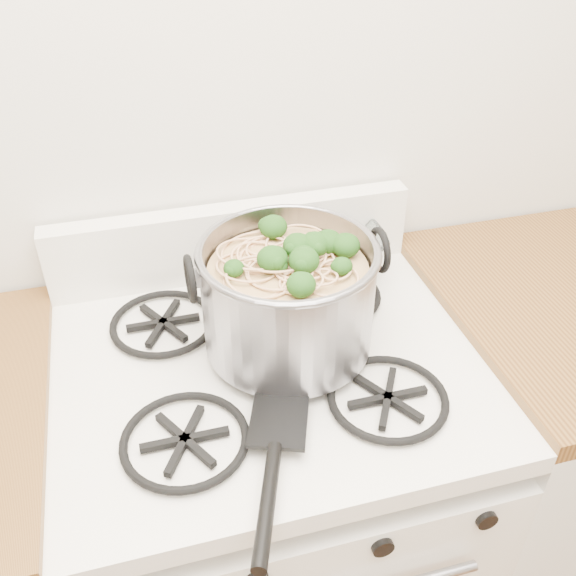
# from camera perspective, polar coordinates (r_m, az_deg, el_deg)

# --- Properties ---
(gas_range) EXTENTS (0.76, 0.66, 0.92)m
(gas_range) POSITION_cam_1_polar(r_m,az_deg,el_deg) (1.52, -1.43, -19.74)
(gas_range) COLOR white
(gas_range) RESTS_ON ground
(counter_left) EXTENTS (0.25, 0.65, 0.92)m
(counter_left) POSITION_cam_1_polar(r_m,az_deg,el_deg) (1.52, -21.79, -22.01)
(counter_left) COLOR silver
(counter_left) RESTS_ON ground
(stock_pot) EXTENTS (0.34, 0.31, 0.21)m
(stock_pot) POSITION_cam_1_polar(r_m,az_deg,el_deg) (1.11, 0.00, -0.89)
(stock_pot) COLOR gray
(stock_pot) RESTS_ON gas_range
(spatula) EXTENTS (0.38, 0.39, 0.02)m
(spatula) POSITION_cam_1_polar(r_m,az_deg,el_deg) (1.02, -0.83, -11.53)
(spatula) COLOR black
(spatula) RESTS_ON gas_range
(glass_bowl) EXTENTS (0.15, 0.15, 0.03)m
(glass_bowl) POSITION_cam_1_polar(r_m,az_deg,el_deg) (1.39, 1.39, 3.13)
(glass_bowl) COLOR white
(glass_bowl) RESTS_ON gas_range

